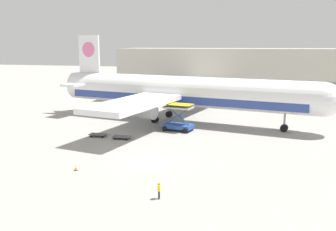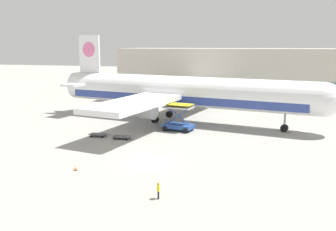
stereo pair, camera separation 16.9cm
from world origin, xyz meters
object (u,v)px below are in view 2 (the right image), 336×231
(baggage_dolly_second, at_px, (122,137))
(traffic_cone_near, at_px, (76,168))
(ground_crew_near, at_px, (158,189))
(baggage_dolly_lead, at_px, (98,134))
(airplane_main, at_px, (178,92))
(scissor_lift_loader, at_px, (178,120))

(baggage_dolly_second, bearing_deg, traffic_cone_near, -92.78)
(ground_crew_near, bearing_deg, traffic_cone_near, -118.36)
(baggage_dolly_lead, xyz_separation_m, baggage_dolly_second, (4.38, -0.48, 0.00))
(baggage_dolly_lead, xyz_separation_m, traffic_cone_near, (4.63, -16.24, -0.07))
(baggage_dolly_lead, relative_size, traffic_cone_near, 5.75)
(ground_crew_near, bearing_deg, airplane_main, -172.97)
(baggage_dolly_second, relative_size, traffic_cone_near, 5.75)
(baggage_dolly_lead, bearing_deg, scissor_lift_loader, 29.84)
(scissor_lift_loader, relative_size, baggage_dolly_second, 1.52)
(baggage_dolly_second, distance_m, traffic_cone_near, 15.76)
(baggage_dolly_lead, relative_size, baggage_dolly_second, 1.00)
(scissor_lift_loader, xyz_separation_m, traffic_cone_near, (-7.19, -24.07, -1.54))
(baggage_dolly_second, bearing_deg, airplane_main, 67.69)
(airplane_main, height_order, scissor_lift_loader, airplane_main)
(scissor_lift_loader, bearing_deg, traffic_cone_near, -95.30)
(scissor_lift_loader, height_order, ground_crew_near, scissor_lift_loader)
(scissor_lift_loader, height_order, baggage_dolly_lead, scissor_lift_loader)
(airplane_main, bearing_deg, traffic_cone_near, -87.91)
(scissor_lift_loader, relative_size, traffic_cone_near, 8.73)
(baggage_dolly_lead, bearing_deg, baggage_dolly_second, -9.96)
(baggage_dolly_lead, height_order, ground_crew_near, ground_crew_near)
(baggage_dolly_second, height_order, traffic_cone_near, traffic_cone_near)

